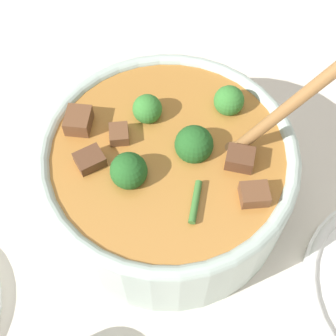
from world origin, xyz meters
The scene contains 2 objects.
ground_plane centered at (0.00, 0.00, 0.00)m, with size 4.00×4.00×0.00m, color silver.
stew_bowl centered at (0.00, 0.00, 0.06)m, with size 0.30×0.27×0.24m.
Camera 1 is at (0.03, -0.26, 0.51)m, focal length 50.00 mm.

